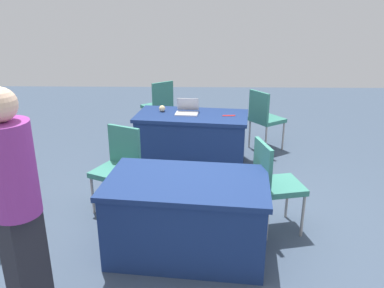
# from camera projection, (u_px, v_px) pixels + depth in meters

# --- Properties ---
(ground_plane) EXTENTS (14.40, 14.40, 0.00)m
(ground_plane) POSITION_uv_depth(u_px,v_px,m) (194.00, 225.00, 4.23)
(ground_plane) COLOR #3D4C60
(table_foreground) EXTENTS (1.68, 1.00, 0.75)m
(table_foreground) POSITION_uv_depth(u_px,v_px,m) (192.00, 139.00, 5.73)
(table_foreground) COLOR navy
(table_foreground) RESTS_ON ground
(table_mid_left) EXTENTS (1.57, 1.04, 0.75)m
(table_mid_left) POSITION_uv_depth(u_px,v_px,m) (187.00, 216.00, 3.68)
(table_mid_left) COLOR navy
(table_mid_left) RESTS_ON ground
(chair_near_front) EXTENTS (0.62, 0.62, 0.97)m
(chair_near_front) POSITION_uv_depth(u_px,v_px,m) (159.00, 104.00, 6.96)
(chair_near_front) COLOR #9E9993
(chair_near_front) RESTS_ON ground
(chair_tucked_left) EXTENTS (0.52, 0.52, 0.98)m
(chair_tucked_left) POSITION_uv_depth(u_px,v_px,m) (273.00, 180.00, 3.97)
(chair_tucked_left) COLOR #9E9993
(chair_tucked_left) RESTS_ON ground
(chair_tucked_right) EXTENTS (0.59, 0.59, 0.95)m
(chair_tucked_right) POSITION_uv_depth(u_px,v_px,m) (119.00, 164.00, 4.44)
(chair_tucked_right) COLOR #9E9993
(chair_tucked_right) RESTS_ON ground
(chair_aisle) EXTENTS (0.61, 0.61, 0.97)m
(chair_aisle) POSITION_uv_depth(u_px,v_px,m) (264.00, 116.00, 6.20)
(chair_aisle) COLOR #9E9993
(chair_aisle) RESTS_ON ground
(person_attendee_browsing) EXTENTS (0.46, 0.46, 1.77)m
(person_attendee_browsing) POSITION_uv_depth(u_px,v_px,m) (15.00, 196.00, 2.74)
(person_attendee_browsing) COLOR #26262D
(person_attendee_browsing) RESTS_ON ground
(laptop_silver) EXTENTS (0.34, 0.32, 0.21)m
(laptop_silver) POSITION_uv_depth(u_px,v_px,m) (187.00, 111.00, 5.63)
(laptop_silver) COLOR silver
(laptop_silver) RESTS_ON table_foreground
(yarn_ball) EXTENTS (0.09, 0.09, 0.09)m
(yarn_ball) POSITION_uv_depth(u_px,v_px,m) (162.00, 109.00, 5.72)
(yarn_ball) COLOR beige
(yarn_ball) RESTS_ON table_foreground
(scissors_red) EXTENTS (0.18, 0.05, 0.01)m
(scissors_red) POSITION_uv_depth(u_px,v_px,m) (229.00, 116.00, 5.52)
(scissors_red) COLOR red
(scissors_red) RESTS_ON table_foreground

